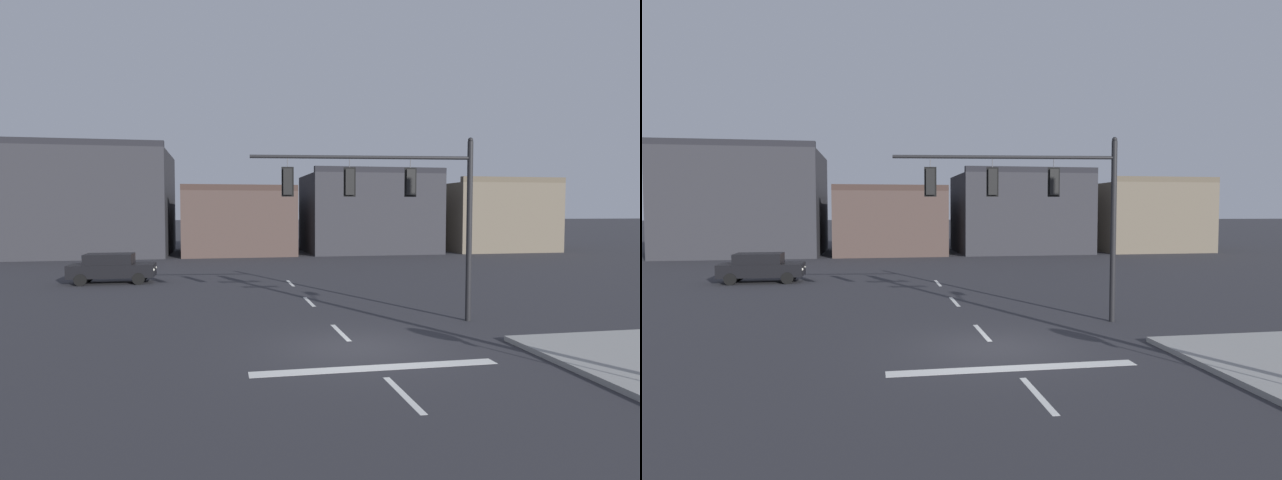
% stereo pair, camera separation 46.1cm
% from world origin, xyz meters
% --- Properties ---
extents(ground_plane, '(400.00, 400.00, 0.00)m').
position_xyz_m(ground_plane, '(0.00, 0.00, 0.00)').
color(ground_plane, '#2B2B30').
extents(stop_bar_paint, '(6.40, 0.50, 0.01)m').
position_xyz_m(stop_bar_paint, '(0.00, -2.00, 0.00)').
color(stop_bar_paint, silver).
rests_on(stop_bar_paint, ground).
extents(lane_centreline, '(0.16, 26.40, 0.01)m').
position_xyz_m(lane_centreline, '(0.00, 2.00, 0.00)').
color(lane_centreline, silver).
rests_on(lane_centreline, ground).
extents(signal_mast_near_side, '(7.80, 1.02, 6.53)m').
position_xyz_m(signal_mast_near_side, '(2.36, 3.26, 4.44)').
color(signal_mast_near_side, black).
rests_on(signal_mast_near_side, ground).
extents(car_lot_nearside, '(4.46, 1.92, 1.61)m').
position_xyz_m(car_lot_nearside, '(-9.50, 15.84, 0.86)').
color(car_lot_nearside, black).
rests_on(car_lot_nearside, ground).
extents(building_row, '(48.70, 11.84, 9.51)m').
position_xyz_m(building_row, '(1.50, 35.50, 3.75)').
color(building_row, '#2D2D33').
rests_on(building_row, ground).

